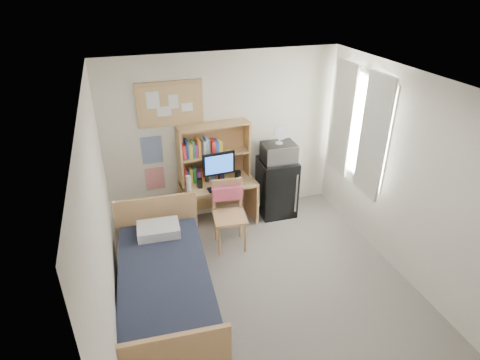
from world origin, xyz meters
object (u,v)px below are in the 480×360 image
object	(u,v)px
mini_fridge	(277,187)
bed	(166,290)
desk	(219,203)
speaker_left	(200,183)
bulletin_board	(170,104)
monitor	(219,169)
speaker_right	(238,176)
desk_chair	(230,216)
desk_fan	(280,135)
microwave	(279,152)

from	to	relation	value
mini_fridge	bed	world-z (taller)	mini_fridge
desk	speaker_left	distance (m)	0.53
bulletin_board	speaker_left	bearing A→B (deg)	-51.02
monitor	bed	bearing A→B (deg)	-127.76
bulletin_board	speaker_left	world-z (taller)	bulletin_board
bulletin_board	speaker_right	world-z (taller)	bulletin_board
speaker_right	desk_chair	bearing A→B (deg)	-120.14
desk	desk_chair	distance (m)	0.67
desk_fan	microwave	bearing A→B (deg)	0.00
desk	bed	size ratio (longest dim) A/B	0.54
speaker_left	desk_chair	bearing A→B (deg)	-66.53
microwave	speaker_left	bearing A→B (deg)	-175.27
bed	speaker_left	distance (m)	1.80
mini_fridge	speaker_left	distance (m)	1.31
speaker_left	speaker_right	xyz separation A→B (m)	(0.60, 0.03, 0.01)
monitor	speaker_right	size ratio (longest dim) A/B	2.99
mini_fridge	monitor	xyz separation A→B (m)	(-0.97, -0.07, 0.50)
desk_chair	speaker_right	xyz separation A→B (m)	(0.31, 0.61, 0.30)
desk	speaker_left	size ratio (longest dim) A/B	7.36
microwave	desk_fan	world-z (taller)	desk_fan
bulletin_board	bed	size ratio (longest dim) A/B	0.45
bed	monitor	world-z (taller)	monitor
desk_chair	desk_fan	xyz separation A→B (m)	(0.98, 0.64, 0.88)
desk	monitor	bearing A→B (deg)	-90.00
bed	speaker_left	xyz separation A→B (m)	(0.77, 1.54, 0.50)
desk_fan	desk_chair	bearing A→B (deg)	-144.99
mini_fridge	microwave	size ratio (longest dim) A/B	1.89
desk	bulletin_board	bearing A→B (deg)	150.76
mini_fridge	bed	distance (m)	2.62
bulletin_board	desk_fan	xyz separation A→B (m)	(1.56, -0.30, -0.54)
desk	desk_fan	xyz separation A→B (m)	(0.97, -0.01, 1.02)
desk	bed	bearing A→B (deg)	-126.68
desk_fan	monitor	bearing A→B (deg)	-175.40
bulletin_board	mini_fridge	distance (m)	2.15
desk	speaker_right	xyz separation A→B (m)	(0.30, -0.04, 0.44)
mini_fridge	speaker_left	world-z (taller)	mini_fridge
bulletin_board	desk_fan	world-z (taller)	bulletin_board
bed	speaker_left	world-z (taller)	speaker_left
bed	bulletin_board	bearing A→B (deg)	79.53
desk_chair	mini_fridge	xyz separation A→B (m)	(0.98, 0.66, -0.03)
speaker_right	desk_fan	distance (m)	0.89
desk	desk_chair	world-z (taller)	desk_chair
bed	monitor	xyz separation A→B (m)	(1.07, 1.56, 0.68)
monitor	speaker_left	world-z (taller)	monitor
bulletin_board	desk	size ratio (longest dim) A/B	0.83
desk	mini_fridge	xyz separation A→B (m)	(0.97, 0.01, 0.12)
bed	monitor	bearing A→B (deg)	59.08
mini_fridge	microwave	distance (m)	0.62
bulletin_board	desk_fan	size ratio (longest dim) A/B	3.35
bulletin_board	bed	xyz separation A→B (m)	(-0.48, -1.91, -1.63)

